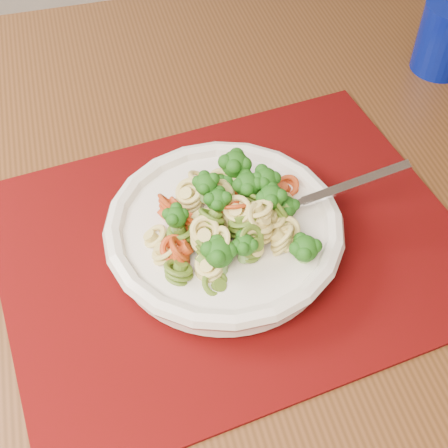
{
  "coord_description": "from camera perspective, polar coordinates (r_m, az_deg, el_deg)",
  "views": [
    {
      "loc": [
        0.54,
        -0.03,
        1.29
      ],
      "look_at": [
        0.57,
        0.37,
        0.82
      ],
      "focal_mm": 50.0,
      "sensor_mm": 36.0,
      "label": 1
    }
  ],
  "objects": [
    {
      "name": "pasta_bowl",
      "position": [
        0.63,
        0.0,
        -0.67
      ],
      "size": [
        0.24,
        0.24,
        0.05
      ],
      "color": "white",
      "rests_on": "placemat"
    },
    {
      "name": "fork",
      "position": [
        0.63,
        5.07,
        1.27
      ],
      "size": [
        0.18,
        0.04,
        0.08
      ],
      "primitive_type": null,
      "rotation": [
        0.0,
        -0.35,
        0.07
      ],
      "color": "silver",
      "rests_on": "pasta_bowl"
    },
    {
      "name": "pasta_broccoli_heap",
      "position": [
        0.62,
        0.0,
        0.36
      ],
      "size": [
        0.21,
        0.21,
        0.06
      ],
      "primitive_type": null,
      "color": "#DDCC6D",
      "rests_on": "pasta_bowl"
    },
    {
      "name": "placemat",
      "position": [
        0.66,
        0.77,
        -1.88
      ],
      "size": [
        0.56,
        0.49,
        0.0
      ],
      "primitive_type": "cube",
      "rotation": [
        0.0,
        0.0,
        0.3
      ],
      "color": "#4C0307",
      "rests_on": "dining_table"
    },
    {
      "name": "tumbler",
      "position": [
        0.91,
        19.63,
        15.76
      ],
      "size": [
        0.08,
        0.08,
        0.09
      ],
      "primitive_type": "cylinder",
      "color": "navy",
      "rests_on": "dining_table"
    },
    {
      "name": "dining_table",
      "position": [
        0.79,
        1.23,
        -2.37
      ],
      "size": [
        1.55,
        1.14,
        0.77
      ],
      "rotation": [
        0.0,
        0.0,
        0.18
      ],
      "color": "#563118",
      "rests_on": "ground"
    }
  ]
}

